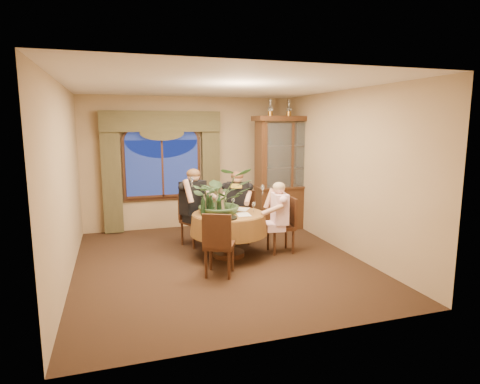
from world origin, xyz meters
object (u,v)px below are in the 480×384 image
object	(u,v)px
china_cabinet	(288,173)
oil_lamp_right	(307,108)
wine_bottle_2	(208,202)
chair_right	(281,225)
oil_lamp_left	(270,108)
chair_back_right	(242,217)
chair_back	(195,220)
wine_bottle_0	(219,205)
dining_table	(229,235)
oil_lamp_center	(289,108)
stoneware_vase	(221,205)
wine_bottle_5	(204,204)
olive_bowl	(230,212)
wine_bottle_4	(217,204)
centerpiece_plant	(221,174)
wine_bottle_3	(203,206)
chair_front_left	(219,244)
person_pink	(280,218)
wine_bottle_1	(211,205)
person_scarf	(237,207)

from	to	relation	value
china_cabinet	oil_lamp_right	size ratio (longest dim) A/B	7.03
oil_lamp_right	wine_bottle_2	distance (m)	3.24
chair_right	oil_lamp_left	bearing A→B (deg)	-11.46
chair_back_right	chair_back	world-z (taller)	same
chair_back_right	wine_bottle_0	world-z (taller)	wine_bottle_0
dining_table	oil_lamp_center	distance (m)	3.17
china_cabinet	wine_bottle_2	bearing A→B (deg)	-147.76
stoneware_vase	wine_bottle_5	size ratio (longest dim) A/B	0.77
wine_bottle_2	olive_bowl	bearing A→B (deg)	-36.53
oil_lamp_center	wine_bottle_4	distance (m)	2.94
wine_bottle_2	wine_bottle_4	world-z (taller)	same
oil_lamp_center	oil_lamp_right	bearing A→B (deg)	0.00
chair_right	centerpiece_plant	world-z (taller)	centerpiece_plant
wine_bottle_4	olive_bowl	bearing A→B (deg)	-13.76
dining_table	wine_bottle_2	world-z (taller)	wine_bottle_2
wine_bottle_0	wine_bottle_3	distance (m)	0.27
chair_front_left	person_pink	world-z (taller)	person_pink
stoneware_vase	chair_front_left	bearing A→B (deg)	-106.72
chair_front_left	wine_bottle_2	bearing A→B (deg)	111.59
chair_right	wine_bottle_4	xyz separation A→B (m)	(-1.12, 0.07, 0.44)
dining_table	wine_bottle_5	xyz separation A→B (m)	(-0.40, 0.08, 0.54)
person_pink	wine_bottle_2	distance (m)	1.26
oil_lamp_center	chair_back	distance (m)	3.08
dining_table	stoneware_vase	xyz separation A→B (m)	(-0.11, 0.08, 0.50)
chair_back	wine_bottle_4	bearing A→B (deg)	79.10
chair_back	person_pink	size ratio (longest dim) A/B	0.76
chair_back	wine_bottle_2	world-z (taller)	wine_bottle_2
wine_bottle_3	olive_bowl	bearing A→B (deg)	3.06
wine_bottle_0	oil_lamp_right	bearing A→B (deg)	33.91
wine_bottle_0	wine_bottle_3	xyz separation A→B (m)	(-0.27, 0.03, 0.00)
china_cabinet	oil_lamp_center	bearing A→B (deg)	0.00
dining_table	wine_bottle_2	xyz separation A→B (m)	(-0.30, 0.21, 0.54)
chair_back_right	wine_bottle_3	distance (m)	1.30
oil_lamp_center	wine_bottle_2	size ratio (longest dim) A/B	1.03
chair_right	centerpiece_plant	xyz separation A→B (m)	(-1.02, 0.18, 0.92)
oil_lamp_left	wine_bottle_5	bearing A→B (deg)	-140.63
chair_back	wine_bottle_1	xyz separation A→B (m)	(0.11, -0.86, 0.44)
stoneware_vase	wine_bottle_3	xyz separation A→B (m)	(-0.34, -0.13, 0.04)
chair_back_right	wine_bottle_1	distance (m)	1.21
oil_lamp_right	wine_bottle_3	world-z (taller)	oil_lamp_right
china_cabinet	oil_lamp_right	xyz separation A→B (m)	(0.42, 0.00, 1.37)
chair_right	person_pink	bearing A→B (deg)	143.09
dining_table	wine_bottle_4	world-z (taller)	wine_bottle_4
chair_back_right	centerpiece_plant	bearing A→B (deg)	79.64
stoneware_vase	wine_bottle_0	xyz separation A→B (m)	(-0.08, -0.16, 0.04)
dining_table	wine_bottle_0	world-z (taller)	wine_bottle_0
china_cabinet	person_scarf	distance (m)	1.61
oil_lamp_center	chair_back	world-z (taller)	oil_lamp_center
chair_back_right	stoneware_vase	size ratio (longest dim) A/B	3.76
chair_right	wine_bottle_3	bearing A→B (deg)	93.10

